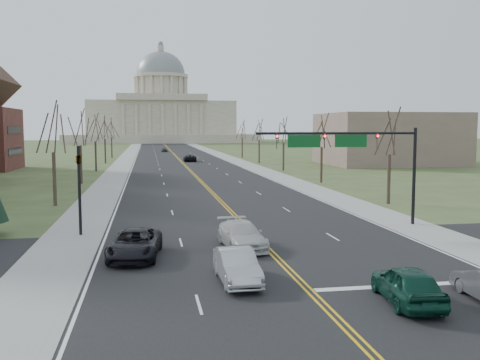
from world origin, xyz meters
name	(u,v)px	position (x,y,z in m)	size (l,w,h in m)	color
ground	(303,284)	(0.00, 0.00, 0.00)	(600.00, 600.00, 0.00)	#3B4B25
road	(177,157)	(0.00, 110.00, 0.01)	(20.00, 380.00, 0.01)	black
cross_road	(273,254)	(0.00, 6.00, 0.01)	(120.00, 14.00, 0.01)	black
sidewalk_left	(127,157)	(-12.00, 110.00, 0.01)	(4.00, 380.00, 0.03)	gray
sidewalk_right	(224,156)	(12.00, 110.00, 0.01)	(4.00, 380.00, 0.03)	gray
center_line	(177,157)	(0.00, 110.00, 0.01)	(0.42, 380.00, 0.01)	gold
edge_line_left	(136,157)	(-9.80, 110.00, 0.01)	(0.15, 380.00, 0.01)	silver
edge_line_right	(216,156)	(9.80, 110.00, 0.01)	(0.15, 380.00, 0.01)	silver
stop_bar	(414,285)	(5.00, -1.00, 0.01)	(9.50, 0.50, 0.01)	silver
capitol	(161,114)	(0.00, 249.91, 14.20)	(90.00, 60.00, 50.00)	beige
signal_mast	(350,148)	(7.45, 13.50, 5.76)	(12.12, 0.44, 7.20)	black
signal_left	(79,180)	(-11.50, 13.50, 3.71)	(0.32, 0.36, 6.00)	black
tree_r_0	(390,135)	(15.50, 24.00, 6.55)	(3.74, 3.74, 8.50)	#32241E
tree_l_0	(53,131)	(-15.50, 28.00, 6.94)	(3.96, 3.96, 9.00)	#32241E
tree_r_1	(322,133)	(15.50, 44.00, 6.55)	(3.74, 3.74, 8.50)	#32241E
tree_l_1	(80,130)	(-15.50, 48.00, 6.94)	(3.96, 3.96, 9.00)	#32241E
tree_r_2	(284,132)	(15.50, 64.00, 6.55)	(3.74, 3.74, 8.50)	#32241E
tree_l_2	(95,129)	(-15.50, 68.00, 6.94)	(3.96, 3.96, 9.00)	#32241E
tree_r_3	(259,131)	(15.50, 84.00, 6.55)	(3.74, 3.74, 8.50)	#32241E
tree_l_3	(105,129)	(-15.50, 88.00, 6.94)	(3.96, 3.96, 9.00)	#32241E
tree_r_4	(242,130)	(15.50, 104.00, 6.55)	(3.74, 3.74, 8.50)	#32241E
tree_l_4	(111,129)	(-15.50, 108.00, 6.94)	(3.96, 3.96, 9.00)	#32241E
bldg_right_mass	(389,139)	(40.00, 76.00, 5.00)	(25.00, 20.00, 10.00)	#6C5C4D
car_nb_inner_lead	(407,284)	(3.44, -3.32, 0.81)	(1.89, 4.69, 1.60)	#0C3527
car_sb_inner_lead	(237,266)	(-2.94, 0.84, 0.78)	(1.62, 4.64, 1.53)	#A2A4AA
car_sb_outer_lead	(135,244)	(-7.74, 6.42, 0.79)	(2.59, 5.62, 1.56)	black
car_sb_inner_second	(242,235)	(-1.49, 7.83, 0.79)	(2.19, 5.38, 1.56)	#B9B9B9
car_far_nb	(190,158)	(1.83, 90.98, 0.77)	(2.52, 5.47, 1.52)	black
car_far_sb	(164,149)	(-2.13, 137.73, 0.72)	(1.67, 4.15, 1.41)	#414347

